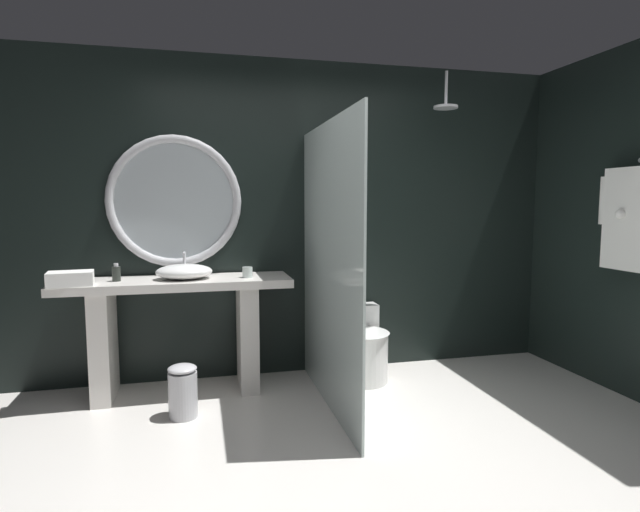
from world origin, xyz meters
name	(u,v)px	position (x,y,z in m)	size (l,w,h in m)	color
ground_plane	(361,487)	(0.00, 0.00, 0.00)	(5.76, 5.76, 0.00)	silver
back_wall_panel	(292,219)	(0.00, 1.90, 1.30)	(4.80, 0.10, 2.60)	black
side_wall_right	(635,222)	(2.35, 0.76, 1.30)	(0.10, 2.47, 2.60)	black
vanity_counter	(177,320)	(-0.95, 1.57, 0.56)	(1.70, 0.51, 0.87)	silver
vessel_sink	(184,272)	(-0.88, 1.55, 0.93)	(0.41, 0.34, 0.19)	white
tumbler_cup	(247,272)	(-0.42, 1.52, 0.91)	(0.08, 0.08, 0.08)	silver
soap_dispenser	(116,273)	(-1.36, 1.56, 0.93)	(0.06, 0.06, 0.13)	#282D28
round_wall_mirror	(175,201)	(-0.95, 1.81, 1.45)	(1.03, 0.07, 1.03)	silver
shower_glass_panel	(329,267)	(0.10, 1.07, 1.00)	(0.02, 1.57, 1.99)	silver
rain_shower_head	(446,104)	(1.21, 1.55, 2.24)	(0.20, 0.20, 0.30)	silver
hanging_bathrobe	(629,215)	(2.21, 0.68, 1.35)	(0.20, 0.52, 0.80)	silver
toilet	(361,347)	(0.50, 1.54, 0.26)	(0.41, 0.59, 0.58)	white
waste_bin	(183,391)	(-0.90, 1.09, 0.18)	(0.19, 0.19, 0.36)	silver
folded_hand_towel	(70,279)	(-1.63, 1.42, 0.92)	(0.29, 0.20, 0.10)	white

